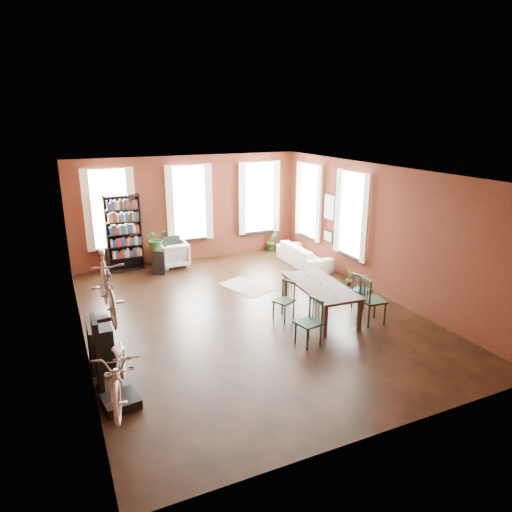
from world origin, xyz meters
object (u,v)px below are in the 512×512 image
plant_stand (159,262)px  dining_chair_b (284,301)px  bicycle_floor (117,344)px  console_table (101,344)px  bookshelf (124,233)px  bike_trainer (121,402)px  dining_table (320,300)px  dining_chair_d (362,290)px  white_armchair (174,253)px  dining_chair_c (373,300)px  dining_chair_a (308,323)px  cream_sofa (304,252)px

plant_stand → dining_chair_b: bearing=-66.5°
plant_stand → bicycle_floor: (-1.94, -5.96, 0.73)m
console_table → bookshelf: bearing=76.2°
bike_trainer → console_table: bearing=94.2°
bookshelf → dining_table: bearing=-55.4°
dining_chair_d → plant_stand: dining_chair_d is taller
dining_table → dining_chair_d: bearing=3.5°
bike_trainer → bicycle_floor: (0.03, -0.02, 1.00)m
white_armchair → dining_chair_d: bearing=123.7°
dining_chair_c → console_table: size_ratio=1.30×
dining_chair_a → bike_trainer: (-3.66, -0.53, -0.39)m
dining_chair_c → bookshelf: size_ratio=0.47×
dining_chair_c → white_armchair: size_ratio=1.29×
bookshelf → console_table: 5.40m
bike_trainer → bicycle_floor: size_ratio=0.29×
console_table → plant_stand: size_ratio=1.16×
dining_chair_d → plant_stand: (-3.79, 4.32, -0.07)m
white_armchair → bike_trainer: bearing=68.2°
dining_table → dining_chair_b: dining_chair_b is taller
dining_chair_a → console_table: (-3.77, 0.90, -0.06)m
cream_sofa → plant_stand: cream_sofa is taller
dining_chair_d → white_armchair: size_ratio=1.03×
dining_chair_a → cream_sofa: 5.04m
bike_trainer → plant_stand: size_ratio=0.76×
dining_table → bicycle_floor: bearing=-156.3°
dining_table → bookshelf: bearing=128.5°
dining_chair_b → dining_chair_d: 1.98m
dining_chair_c → bicycle_floor: 5.49m
dining_chair_c → console_table: dining_chair_c is taller
dining_chair_b → white_armchair: (-1.25, 4.63, -0.02)m
dining_chair_d → console_table: 5.87m
white_armchair → bicycle_floor: 6.94m
bookshelf → bike_trainer: size_ratio=4.19×
dining_chair_b → white_armchair: dining_chair_b is taller
dining_chair_b → plant_stand: size_ratio=1.23×
dining_table → bike_trainer: (-4.62, -1.63, -0.28)m
dining_table → console_table: bearing=-173.6°
bicycle_floor → dining_chair_d: bearing=27.4°
dining_chair_a → white_armchair: (-1.13, 5.89, -0.06)m
plant_stand → bicycle_floor: size_ratio=0.37×
cream_sofa → plant_stand: 4.28m
bike_trainer → console_table: size_ratio=0.66×
dining_chair_a → dining_chair_c: bearing=88.2°
dining_chair_a → dining_chair_c: dining_chair_c is taller
dining_chair_d → white_armchair: 5.78m
dining_table → cream_sofa: size_ratio=1.02×
dining_chair_c → plant_stand: 6.18m
dining_chair_a → plant_stand: bearing=-173.8°
cream_sofa → bike_trainer: cream_sofa is taller
dining_table → dining_chair_a: dining_chair_a is taller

